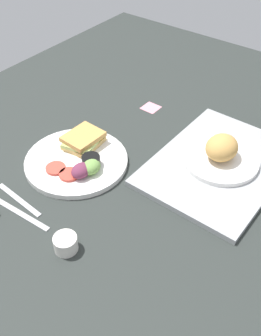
{
  "coord_description": "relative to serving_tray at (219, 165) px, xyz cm",
  "views": [
    {
      "loc": [
        65.65,
        51.24,
        75.59
      ],
      "look_at": [
        2.0,
        3.0,
        4.0
      ],
      "focal_mm": 42.23,
      "sensor_mm": 36.0,
      "label": 1
    }
  ],
  "objects": [
    {
      "name": "ground_plane",
      "position": [
        17.27,
        -20.15,
        -2.3
      ],
      "size": [
        190.0,
        150.0,
        3.0
      ],
      "primitive_type": "cube",
      "color": "#282D2B"
    },
    {
      "name": "serving_tray",
      "position": [
        0.0,
        0.0,
        0.0
      ],
      "size": [
        45.49,
        33.67,
        1.6
      ],
      "primitive_type": "cube",
      "rotation": [
        0.0,
        0.0,
        -0.01
      ],
      "color": "#9EA0A3",
      "rests_on": "ground_plane"
    },
    {
      "name": "bread_plate_near",
      "position": [
        -0.68,
        -0.17,
        3.52
      ],
      "size": [
        21.54,
        21.54,
        8.32
      ],
      "color": "white",
      "rests_on": "serving_tray"
    },
    {
      "name": "plate_with_salad",
      "position": [
        22.88,
        -33.2,
        0.86
      ],
      "size": [
        29.71,
        29.71,
        5.4
      ],
      "color": "white",
      "rests_on": "ground_plane"
    },
    {
      "name": "espresso_cup",
      "position": [
        47.3,
        -14.67,
        1.2
      ],
      "size": [
        5.6,
        5.6,
        4.0
      ],
      "primitive_type": "cylinder",
      "color": "silver",
      "rests_on": "ground_plane"
    },
    {
      "name": "fork",
      "position": [
        43.53,
        -35.61,
        -0.55
      ],
      "size": [
        2.62,
        17.06,
        0.5
      ],
      "primitive_type": "cube",
      "rotation": [
        0.0,
        0.0,
        1.5
      ],
      "color": "#B7B7BC",
      "rests_on": "ground_plane"
    },
    {
      "name": "knife",
      "position": [
        46.53,
        -31.61,
        -0.55
      ],
      "size": [
        2.47,
        19.05,
        0.5
      ],
      "primitive_type": "cube",
      "rotation": [
        0.0,
        0.0,
        1.63
      ],
      "color": "#B7B7BC",
      "rests_on": "ground_plane"
    },
    {
      "name": "sticky_note",
      "position": [
        -13.46,
        -33.13,
        -0.74
      ],
      "size": [
        5.69,
        5.69,
        0.12
      ],
      "primitive_type": "cube",
      "rotation": [
        0.0,
        0.0,
        -0.02
      ],
      "color": "pink",
      "rests_on": "ground_plane"
    }
  ]
}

